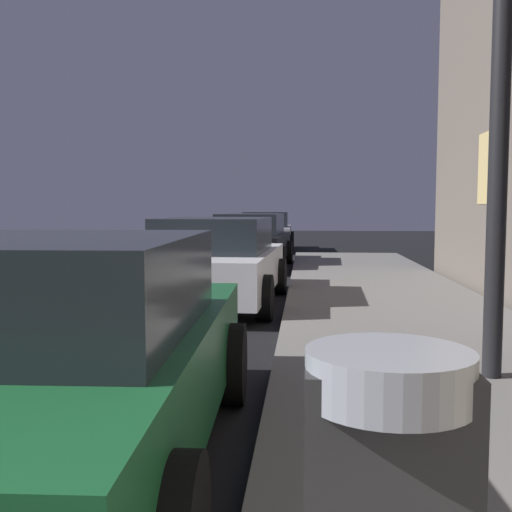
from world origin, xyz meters
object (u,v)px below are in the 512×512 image
Objects in this scene: car_white at (216,262)px; car_black at (251,241)px; car_green at (61,356)px; car_silver at (266,231)px.

car_white is 1.03× the size of car_black.
car_black is at bearing 89.98° from car_white.
car_white is (-0.00, 6.24, 0.00)m from car_green.
car_green is 6.24m from car_white.
car_white is 12.51m from car_silver.
car_green and car_silver have the same top height.
car_green is 18.75m from car_silver.
car_silver is at bearing 89.99° from car_white.
car_green is 0.98× the size of car_silver.
car_white is at bearing 90.02° from car_green.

